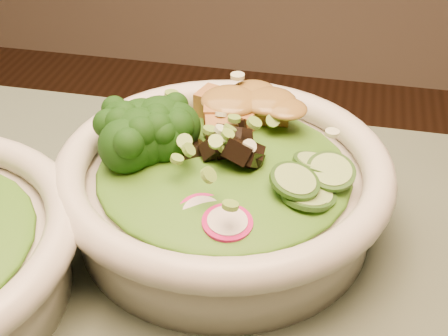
# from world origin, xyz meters

# --- Properties ---
(salad_bowl) EXTENTS (0.28, 0.28, 0.08)m
(salad_bowl) POSITION_xyz_m (0.06, 0.20, 0.79)
(salad_bowl) COLOR beige
(salad_bowl) RESTS_ON dining_table
(lettuce_bed) EXTENTS (0.21, 0.21, 0.03)m
(lettuce_bed) POSITION_xyz_m (0.06, 0.20, 0.81)
(lettuce_bed) COLOR #2B6114
(lettuce_bed) RESTS_ON salad_bowl
(broccoli_florets) EXTENTS (0.11, 0.10, 0.05)m
(broccoli_florets) POSITION_xyz_m (-0.00, 0.20, 0.83)
(broccoli_florets) COLOR black
(broccoli_florets) RESTS_ON salad_bowl
(radish_slices) EXTENTS (0.12, 0.08, 0.02)m
(radish_slices) POSITION_xyz_m (0.06, 0.13, 0.82)
(radish_slices) COLOR #B60E58
(radish_slices) RESTS_ON salad_bowl
(cucumber_slices) EXTENTS (0.10, 0.10, 0.04)m
(cucumber_slices) POSITION_xyz_m (0.13, 0.19, 0.83)
(cucumber_slices) COLOR #9CCA70
(cucumber_slices) RESTS_ON salad_bowl
(mushroom_heap) EXTENTS (0.10, 0.10, 0.04)m
(mushroom_heap) POSITION_xyz_m (0.06, 0.21, 0.83)
(mushroom_heap) COLOR black
(mushroom_heap) RESTS_ON salad_bowl
(tofu_cubes) EXTENTS (0.11, 0.09, 0.04)m
(tofu_cubes) POSITION_xyz_m (0.07, 0.27, 0.83)
(tofu_cubes) COLOR #9D6734
(tofu_cubes) RESTS_ON salad_bowl
(peanut_sauce) EXTENTS (0.07, 0.06, 0.02)m
(peanut_sauce) POSITION_xyz_m (0.07, 0.27, 0.84)
(peanut_sauce) COLOR brown
(peanut_sauce) RESTS_ON tofu_cubes
(scallion_garnish) EXTENTS (0.20, 0.20, 0.03)m
(scallion_garnish) POSITION_xyz_m (0.06, 0.20, 0.84)
(scallion_garnish) COLOR #6D9E38
(scallion_garnish) RESTS_ON salad_bowl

